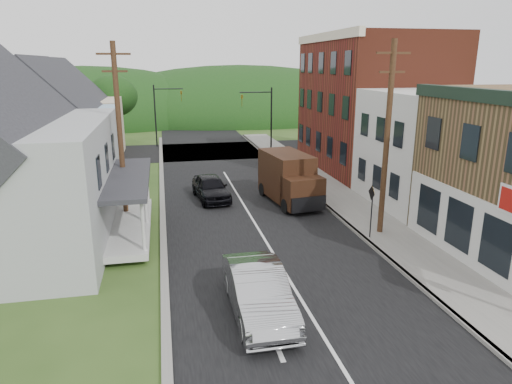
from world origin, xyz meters
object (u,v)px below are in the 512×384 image
silver_sedan (258,292)px  warning_sign (372,205)px  delivery_van (289,179)px  dark_sedan (211,188)px

silver_sedan → warning_sign: 8.42m
warning_sign → silver_sedan: bearing=-137.8°
silver_sedan → warning_sign: size_ratio=1.97×
silver_sedan → warning_sign: bearing=39.4°
warning_sign → delivery_van: bearing=110.2°
silver_sedan → dark_sedan: 13.44m
silver_sedan → delivery_van: size_ratio=0.90×
dark_sedan → delivery_van: (4.43, -1.59, 0.73)m
delivery_van → warning_sign: (2.07, -6.50, 0.27)m
dark_sedan → warning_sign: size_ratio=1.75×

